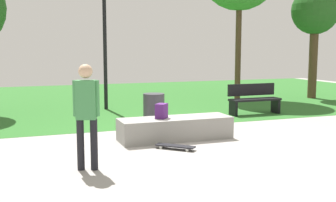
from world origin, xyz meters
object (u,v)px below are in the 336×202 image
at_px(concrete_ledge, 175,128).
at_px(lamp_post, 104,21).
at_px(backpack_on_ledge, 162,111).
at_px(skater_performing_trick, 86,108).
at_px(skateboard_by_ledge, 175,146).
at_px(trash_bin, 154,111).
at_px(tree_tall_oak, 315,13).
at_px(park_bench_far_right, 254,98).

height_order(concrete_ledge, lamp_post, lamp_post).
xyz_separation_m(backpack_on_ledge, skater_performing_trick, (-1.87, -1.66, 0.38)).
height_order(skateboard_by_ledge, trash_bin, trash_bin).
bearing_deg(trash_bin, skater_performing_trick, -125.15).
relative_size(skateboard_by_ledge, tree_tall_oak, 0.17).
relative_size(concrete_ledge, skater_performing_trick, 1.42).
relative_size(concrete_ledge, lamp_post, 0.52).
xyz_separation_m(skater_performing_trick, trash_bin, (2.14, 3.05, -0.59)).
xyz_separation_m(lamp_post, trash_bin, (0.48, -3.54, -2.41)).
bearing_deg(skater_performing_trick, lamp_post, 75.82).
height_order(skater_performing_trick, lamp_post, lamp_post).
relative_size(park_bench_far_right, tree_tall_oak, 0.37).
bearing_deg(tree_tall_oak, skater_performing_trick, -145.82).
bearing_deg(skater_performing_trick, trash_bin, 54.85).
bearing_deg(skater_performing_trick, backpack_on_ledge, 41.72).
bearing_deg(tree_tall_oak, trash_bin, -154.53).
bearing_deg(tree_tall_oak, skateboard_by_ledge, -143.64).
xyz_separation_m(concrete_ledge, park_bench_far_right, (3.47, 2.42, 0.24)).
bearing_deg(backpack_on_ledge, park_bench_far_right, 162.72).
bearing_deg(skateboard_by_ledge, tree_tall_oak, 36.36).
xyz_separation_m(concrete_ledge, trash_bin, (-0.03, 1.40, 0.19)).
height_order(skater_performing_trick, tree_tall_oak, tree_tall_oak).
xyz_separation_m(skateboard_by_ledge, trash_bin, (0.29, 2.25, 0.37)).
xyz_separation_m(concrete_ledge, skater_performing_trick, (-2.18, -1.65, 0.78)).
xyz_separation_m(concrete_ledge, skateboard_by_ledge, (-0.33, -0.86, -0.18)).
bearing_deg(backpack_on_ledge, concrete_ledge, 127.61).
distance_m(concrete_ledge, tree_tall_oak, 9.83).
bearing_deg(lamp_post, skater_performing_trick, -104.18).
distance_m(backpack_on_ledge, park_bench_far_right, 4.49).
relative_size(tree_tall_oak, lamp_post, 0.91).
relative_size(backpack_on_ledge, park_bench_far_right, 0.20).
bearing_deg(concrete_ledge, backpack_on_ledge, 177.39).
bearing_deg(concrete_ledge, trash_bin, 91.42).
bearing_deg(skateboard_by_ledge, trash_bin, 82.62).
distance_m(skater_performing_trick, park_bench_far_right, 6.99).
relative_size(skateboard_by_ledge, park_bench_far_right, 0.45).
distance_m(tree_tall_oak, trash_bin, 9.15).
height_order(skateboard_by_ledge, tree_tall_oak, tree_tall_oak).
bearing_deg(tree_tall_oak, concrete_ledge, -146.69).
bearing_deg(backpack_on_ledge, lamp_post, -137.40).
bearing_deg(lamp_post, park_bench_far_right, -32.18).
distance_m(skateboard_by_ledge, tree_tall_oak, 10.61).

